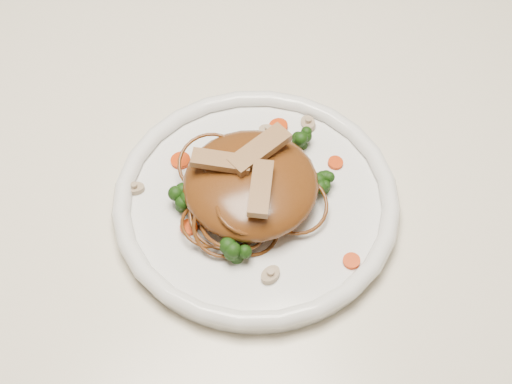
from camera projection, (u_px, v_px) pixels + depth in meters
name	position (u px, v px, depth m)	size (l,w,h in m)	color
table	(215.00, 205.00, 0.88)	(1.20, 0.80, 0.75)	beige
plate	(256.00, 204.00, 0.76)	(0.30, 0.30, 0.02)	white
noodle_mound	(251.00, 184.00, 0.73)	(0.14, 0.14, 0.05)	#5E3112
chicken_a	(260.00, 149.00, 0.72)	(0.07, 0.02, 0.01)	#A3794D
chicken_b	(221.00, 161.00, 0.71)	(0.06, 0.02, 0.01)	#A3794D
chicken_c	(261.00, 188.00, 0.69)	(0.06, 0.02, 0.01)	#A3794D
broccoli_0	(302.00, 138.00, 0.78)	(0.02, 0.02, 0.03)	#163A0C
broccoli_1	(180.00, 198.00, 0.73)	(0.03, 0.03, 0.03)	#163A0C
broccoli_2	(236.00, 250.00, 0.69)	(0.03, 0.03, 0.03)	#163A0C
broccoli_3	(324.00, 182.00, 0.75)	(0.02, 0.02, 0.03)	#163A0C
carrot_0	(278.00, 126.00, 0.81)	(0.02, 0.02, 0.01)	red
carrot_1	(189.00, 227.00, 0.73)	(0.02, 0.02, 0.01)	red
carrot_2	(335.00, 163.00, 0.78)	(0.02, 0.02, 0.01)	red
carrot_3	(181.00, 161.00, 0.78)	(0.02, 0.02, 0.01)	red
carrot_4	(351.00, 261.00, 0.70)	(0.02, 0.02, 0.01)	red
mushroom_0	(270.00, 275.00, 0.69)	(0.02, 0.02, 0.01)	#BAA78C
mushroom_1	(308.00, 123.00, 0.81)	(0.02, 0.02, 0.01)	#BAA78C
mushroom_2	(135.00, 188.00, 0.75)	(0.02, 0.02, 0.01)	#BAA78C
mushroom_3	(268.00, 131.00, 0.80)	(0.02, 0.02, 0.01)	#BAA78C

